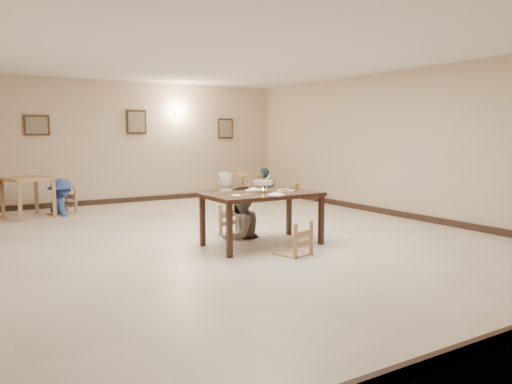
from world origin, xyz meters
TOP-DOWN VIEW (x-y plane):
  - floor at (0.00, 0.00)m, footprint 10.00×10.00m
  - ceiling at (0.00, 0.00)m, footprint 10.00×10.00m
  - wall_back at (0.00, 5.00)m, footprint 10.00×0.00m
  - wall_right at (4.00, 0.00)m, footprint 0.00×10.00m
  - baseboard_back at (0.00, 4.97)m, footprint 8.00×0.06m
  - baseboard_front at (0.00, -4.97)m, footprint 8.00×0.06m
  - baseboard_right at (3.97, 0.00)m, footprint 0.06×10.00m
  - picture_a at (-2.20, 4.96)m, footprint 0.55×0.04m
  - picture_b at (0.10, 4.96)m, footprint 0.50×0.04m
  - picture_c at (2.60, 4.96)m, footprint 0.45×0.04m
  - wall_sconce at (1.20, 4.96)m, footprint 0.16×0.05m
  - main_table at (0.14, -0.85)m, footprint 1.74×0.99m
  - chair_far at (0.14, -0.07)m, footprint 0.46×0.46m
  - chair_near at (0.20, -1.58)m, footprint 0.42×0.42m
  - main_diner at (0.15, -0.15)m, footprint 0.99×0.89m
  - curry_warmer at (0.16, -0.84)m, footprint 0.33×0.29m
  - rice_plate_far at (0.16, -0.58)m, footprint 0.30×0.30m
  - rice_plate_near at (0.12, -1.25)m, footprint 0.26×0.26m
  - fried_plate at (0.50, -0.95)m, footprint 0.29×0.29m
  - chili_dish at (-0.21, -0.96)m, footprint 0.11×0.11m
  - napkin_cutlery at (-0.45, -1.08)m, footprint 0.17×0.24m
  - drink_glass at (0.82, -0.80)m, footprint 0.07×0.07m
  - bg_table_left at (-2.59, 3.81)m, footprint 1.07×1.07m
  - bg_table_right at (2.57, 3.87)m, footprint 0.87×0.87m
  - bg_chair_lr at (-1.93, 3.88)m, footprint 0.47×0.47m
  - bg_chair_rl at (1.99, 3.84)m, footprint 0.41×0.41m
  - bg_chair_rr at (3.16, 3.84)m, footprint 0.45×0.45m
  - bg_diner_b at (-1.93, 3.88)m, footprint 0.75×1.08m
  - bg_diner_c at (1.99, 3.84)m, footprint 0.71×0.87m
  - bg_diner_d at (3.16, 3.84)m, footprint 0.48×0.99m

SIDE VIEW (x-z plane):
  - floor at x=0.00m, z-range 0.00..0.00m
  - baseboard_back at x=0.00m, z-range 0.00..0.12m
  - baseboard_front at x=0.00m, z-range 0.00..0.12m
  - baseboard_right at x=3.97m, z-range 0.00..0.12m
  - bg_chair_rl at x=1.99m, z-range 0.00..0.87m
  - chair_near at x=0.20m, z-range 0.00..0.90m
  - bg_chair_rr at x=3.16m, z-range 0.00..0.96m
  - chair_far at x=0.14m, z-range 0.00..0.99m
  - bg_chair_lr at x=-1.93m, z-range 0.00..1.00m
  - bg_table_right at x=2.57m, z-range 0.21..0.89m
  - bg_table_left at x=-2.59m, z-range 0.28..1.11m
  - main_table at x=0.14m, z-range 0.33..1.14m
  - bg_diner_b at x=-1.93m, z-range 0.00..1.53m
  - bg_diner_c at x=1.99m, z-range 0.00..1.53m
  - bg_diner_d at x=3.16m, z-range 0.00..1.64m
  - chili_dish at x=-0.21m, z-range 0.82..0.84m
  - rice_plate_near at x=0.12m, z-range 0.80..0.86m
  - napkin_cutlery at x=-0.45m, z-range 0.82..0.84m
  - rice_plate_far at x=0.16m, z-range 0.80..0.87m
  - fried_plate at x=0.50m, z-range 0.81..0.87m
  - main_diner at x=0.15m, z-range 0.00..1.68m
  - drink_glass at x=0.82m, z-range 0.81..0.94m
  - curry_warmer at x=0.16m, z-range 0.84..1.10m
  - wall_back at x=0.00m, z-range -3.50..6.50m
  - wall_right at x=4.00m, z-range -3.50..6.50m
  - picture_c at x=2.60m, z-range 1.57..2.12m
  - picture_a at x=-2.20m, z-range 1.67..2.12m
  - picture_b at x=0.10m, z-range 1.70..2.30m
  - wall_sconce at x=1.20m, z-range 2.19..2.41m
  - ceiling at x=0.00m, z-range 3.00..3.00m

